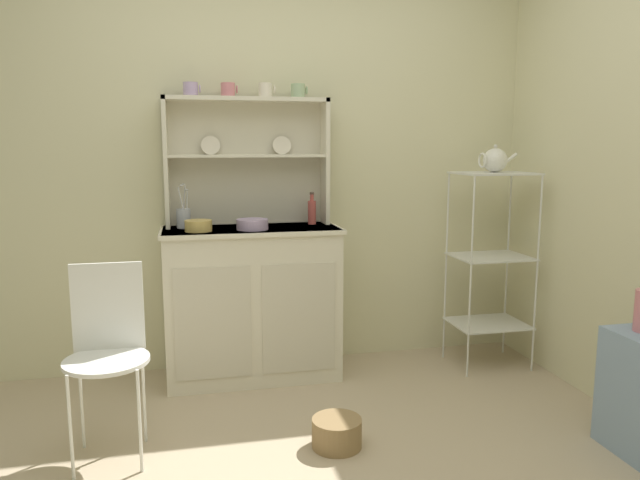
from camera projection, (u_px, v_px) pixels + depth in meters
wall_back at (272, 163)px, 3.64m from camera, size 3.84×0.05×2.50m
hutch_cabinet at (252, 301)px, 3.48m from camera, size 1.02×0.45×0.89m
hutch_shelf_unit at (247, 152)px, 3.51m from camera, size 0.95×0.18×0.74m
bakers_rack at (491, 250)px, 3.63m from camera, size 0.45×0.36×1.20m
wire_chair at (107, 341)px, 2.58m from camera, size 0.36×0.36×0.85m
floor_basket at (337, 433)px, 2.71m from camera, size 0.23×0.23×0.13m
cup_lilac_0 at (191, 89)px, 3.34m from camera, size 0.10×0.08×0.08m
cup_rose_1 at (228, 90)px, 3.39m from camera, size 0.09×0.08×0.08m
cup_cream_2 at (266, 90)px, 3.44m from camera, size 0.09×0.08×0.08m
cup_sage_3 at (298, 91)px, 3.48m from camera, size 0.10×0.08×0.08m
bowl_mixing_large at (198, 226)px, 3.28m from camera, size 0.15×0.15×0.06m
bowl_floral_medium at (252, 224)px, 3.34m from camera, size 0.18×0.18×0.06m
jam_bottle at (312, 211)px, 3.57m from camera, size 0.05×0.05×0.19m
utensil_jar at (184, 218)px, 3.40m from camera, size 0.08×0.08×0.25m
porcelain_teapot at (495, 160)px, 3.55m from camera, size 0.23×0.14×0.17m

